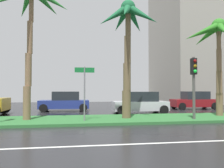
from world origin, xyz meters
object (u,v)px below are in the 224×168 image
(palm_tree_centre_right, at_px, (218,37))
(car_in_traffic_leading, at_px, (65,102))
(palm_tree_centre_left, at_px, (31,6))
(car_in_traffic_third, at_px, (194,101))
(traffic_signal_median_right, at_px, (194,76))
(palm_tree_centre, at_px, (128,26))
(street_name_sign, at_px, (85,86))
(car_in_traffic_second, at_px, (140,103))

(palm_tree_centre_right, height_order, car_in_traffic_leading, palm_tree_centre_right)
(palm_tree_centre_left, height_order, car_in_traffic_third, palm_tree_centre_left)
(car_in_traffic_leading, bearing_deg, palm_tree_centre_left, 75.68)
(palm_tree_centre_left, distance_m, traffic_signal_median_right, 10.50)
(palm_tree_centre, xyz_separation_m, car_in_traffic_leading, (-4.10, 6.95, -4.96))
(street_name_sign, relative_size, car_in_traffic_second, 0.70)
(traffic_signal_median_right, height_order, car_in_traffic_leading, traffic_signal_median_right)
(palm_tree_centre, bearing_deg, street_name_sign, -164.52)
(car_in_traffic_second, bearing_deg, street_name_sign, 45.53)
(traffic_signal_median_right, bearing_deg, street_name_sign, 177.01)
(traffic_signal_median_right, distance_m, car_in_traffic_leading, 11.37)
(palm_tree_centre_right, distance_m, car_in_traffic_third, 8.48)
(palm_tree_centre_right, height_order, traffic_signal_median_right, palm_tree_centre_right)
(palm_tree_centre_left, bearing_deg, palm_tree_centre_right, -1.26)
(car_in_traffic_third, bearing_deg, palm_tree_centre, 40.45)
(palm_tree_centre_right, height_order, street_name_sign, palm_tree_centre_right)
(palm_tree_centre_left, bearing_deg, traffic_signal_median_right, -9.13)
(palm_tree_centre_left, distance_m, car_in_traffic_leading, 9.00)
(palm_tree_centre_left, bearing_deg, palm_tree_centre, -4.59)
(traffic_signal_median_right, bearing_deg, car_in_traffic_second, 109.79)
(palm_tree_centre, xyz_separation_m, traffic_signal_median_right, (3.75, -1.07, -3.12))
(street_name_sign, bearing_deg, palm_tree_centre_right, 5.99)
(palm_tree_centre_right, bearing_deg, palm_tree_centre, -178.17)
(car_in_traffic_leading, relative_size, car_in_traffic_third, 1.00)
(palm_tree_centre_left, bearing_deg, car_in_traffic_third, 25.19)
(palm_tree_centre, relative_size, car_in_traffic_leading, 1.68)
(car_in_traffic_leading, bearing_deg, palm_tree_centre_right, 146.86)
(street_name_sign, bearing_deg, traffic_signal_median_right, -2.99)
(car_in_traffic_third, bearing_deg, traffic_signal_median_right, 60.84)
(palm_tree_centre_left, relative_size, car_in_traffic_third, 1.91)
(traffic_signal_median_right, xyz_separation_m, car_in_traffic_leading, (-7.85, 8.01, -1.84))
(car_in_traffic_third, bearing_deg, car_in_traffic_leading, 0.57)
(palm_tree_centre, relative_size, traffic_signal_median_right, 1.98)
(palm_tree_centre, relative_size, palm_tree_centre_right, 1.12)
(palm_tree_centre_left, xyz_separation_m, palm_tree_centre, (5.76, -0.46, -1.05))
(traffic_signal_median_right, height_order, street_name_sign, traffic_signal_median_right)
(palm_tree_centre_left, bearing_deg, street_name_sign, -20.95)
(palm_tree_centre, height_order, traffic_signal_median_right, palm_tree_centre)
(palm_tree_centre, height_order, street_name_sign, palm_tree_centre)
(palm_tree_centre_right, xyz_separation_m, car_in_traffic_leading, (-10.33, 6.75, -4.53))
(palm_tree_centre_right, distance_m, traffic_signal_median_right, 3.87)
(street_name_sign, bearing_deg, palm_tree_centre, 15.48)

